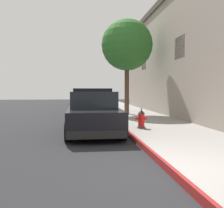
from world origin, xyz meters
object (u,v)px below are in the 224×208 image
police_cruiser (93,113)px  parked_car_silver_ahead (89,102)px  parked_car_dark_far (82,98)px  street_tree (127,45)px  fire_hydrant (141,119)px

police_cruiser → parked_car_silver_ahead: (0.17, 9.03, -0.00)m
parked_car_dark_far → street_tree: bearing=-78.5°
police_cruiser → parked_car_dark_far: (-0.19, 18.27, -0.00)m
fire_hydrant → street_tree: bearing=85.0°
parked_car_dark_far → street_tree: size_ratio=0.85×
parked_car_silver_ahead → fire_hydrant: 9.41m
street_tree → parked_car_silver_ahead: bearing=123.4°
parked_car_silver_ahead → police_cruiser: bearing=-91.1°
parked_car_dark_far → street_tree: street_tree is taller
parked_car_dark_far → parked_car_silver_ahead: bearing=-87.8°
fire_hydrant → police_cruiser: bearing=172.7°
parked_car_silver_ahead → fire_hydrant: bearing=-79.8°
parked_car_silver_ahead → street_tree: bearing=-56.6°
police_cruiser → parked_car_silver_ahead: bearing=88.9°
police_cruiser → parked_car_dark_far: 18.27m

